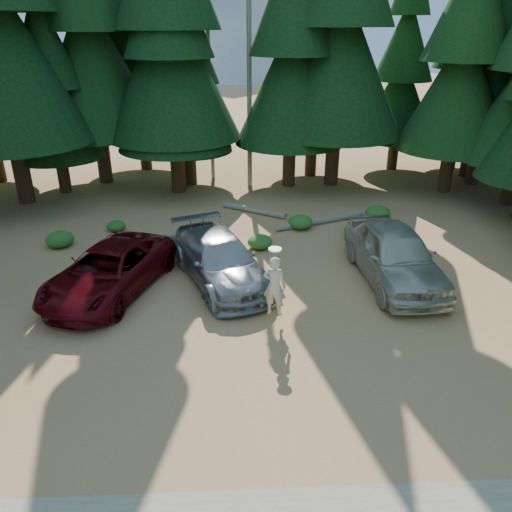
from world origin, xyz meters
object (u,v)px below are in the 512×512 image
object	(u,v)px
frisbee_player	(275,286)
log_right	(320,221)
log_mid	(254,210)
silver_minivan_right	(395,254)
red_pickup	(109,271)
silver_minivan_center	(220,260)
log_left	(168,237)

from	to	relation	value
frisbee_player	log_right	xyz separation A→B (m)	(2.64, 7.77, -1.07)
log_mid	log_right	bearing A→B (deg)	4.40
frisbee_player	log_mid	world-z (taller)	frisbee_player
silver_minivan_right	frisbee_player	distance (m)	4.91
frisbee_player	log_mid	size ratio (longest dim) A/B	0.62
red_pickup	log_mid	bearing A→B (deg)	74.72
red_pickup	log_mid	distance (m)	8.73
log_mid	silver_minivan_right	bearing A→B (deg)	-24.38
red_pickup	silver_minivan_center	xyz separation A→B (m)	(3.53, 0.59, 0.02)
silver_minivan_center	log_left	distance (m)	4.19
red_pickup	silver_minivan_right	world-z (taller)	silver_minivan_right
log_right	log_mid	bearing A→B (deg)	129.46
red_pickup	silver_minivan_right	bearing A→B (deg)	21.60
silver_minivan_center	log_left	xyz separation A→B (m)	(-2.16, 3.54, -0.61)
frisbee_player	log_right	size ratio (longest dim) A/B	0.47
frisbee_player	log_right	distance (m)	8.28
log_right	frisbee_player	bearing A→B (deg)	-130.98
silver_minivan_center	silver_minivan_right	xyz separation A→B (m)	(5.80, -0.20, 0.16)
log_left	log_mid	size ratio (longest dim) A/B	1.35
frisbee_player	log_mid	bearing A→B (deg)	-67.93
log_right	log_left	bearing A→B (deg)	171.29
red_pickup	frisbee_player	size ratio (longest dim) A/B	2.65
silver_minivan_center	log_mid	bearing A→B (deg)	56.59
silver_minivan_center	silver_minivan_right	world-z (taller)	silver_minivan_right
red_pickup	log_mid	size ratio (longest dim) A/B	1.64
log_left	log_right	bearing A→B (deg)	-17.38
log_mid	log_right	xyz separation A→B (m)	(2.82, -1.52, 0.00)
silver_minivan_center	log_left	size ratio (longest dim) A/B	1.20
silver_minivan_center	log_mid	world-z (taller)	silver_minivan_center
frisbee_player	silver_minivan_right	bearing A→B (deg)	-128.36
log_mid	log_right	distance (m)	3.21
silver_minivan_center	silver_minivan_right	distance (m)	5.81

